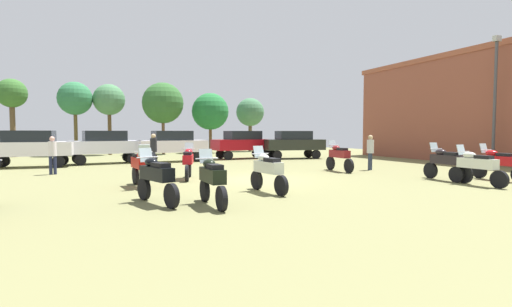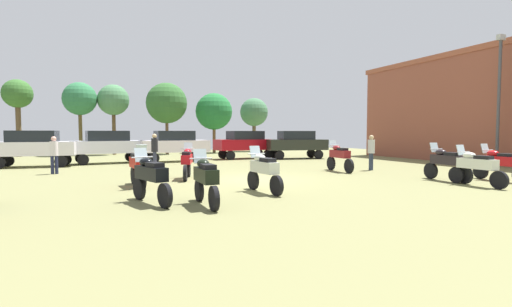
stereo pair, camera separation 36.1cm
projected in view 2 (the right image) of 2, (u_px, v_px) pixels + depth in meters
name	position (u px, v px, depth m)	size (l,w,h in m)	color
ground_plane	(252.00, 180.00, 15.24)	(44.00, 52.00, 0.02)	olive
brick_building	(510.00, 106.00, 23.47)	(6.12, 20.33, 7.08)	brown
motorcycle_1	(151.00, 177.00, 10.06)	(0.87, 2.16, 1.47)	black
motorcycle_2	(339.00, 156.00, 18.29)	(0.62, 2.32, 1.51)	black
motorcycle_3	(476.00, 166.00, 13.35)	(0.62, 2.24, 1.45)	black
motorcycle_4	(264.00, 170.00, 11.90)	(0.62, 2.12, 1.46)	black
motorcycle_5	(499.00, 163.00, 14.69)	(0.62, 2.24, 1.45)	black
motorcycle_6	(187.00, 161.00, 15.36)	(0.82, 2.10, 1.48)	black
motorcycle_7	(138.00, 166.00, 13.18)	(0.63, 2.12, 1.50)	black
motorcycle_8	(446.00, 162.00, 14.71)	(0.62, 2.29, 1.49)	black
motorcycle_10	(206.00, 178.00, 9.76)	(0.62, 2.07, 1.46)	black
car_1	(245.00, 142.00, 27.19)	(4.43, 2.15, 2.00)	black
car_2	(33.00, 146.00, 20.70)	(4.41, 2.09, 2.00)	black
car_4	(108.00, 144.00, 23.07)	(4.50, 2.34, 2.00)	black
car_5	(174.00, 144.00, 24.41)	(4.42, 2.12, 2.00)	black
car_6	(296.00, 142.00, 27.23)	(4.52, 2.40, 2.00)	black
person_1	(155.00, 148.00, 19.68)	(0.44, 0.44, 1.83)	#2F3247
person_2	(371.00, 150.00, 18.83)	(0.45, 0.45, 1.77)	#2B354C
person_3	(54.00, 152.00, 17.15)	(0.38, 0.38, 1.72)	#1F2441
tree_2	(167.00, 103.00, 32.97)	(3.55, 3.55, 6.23)	brown
tree_3	(113.00, 101.00, 31.89)	(2.59, 2.59, 5.94)	brown
tree_4	(17.00, 96.00, 29.18)	(2.20, 2.20, 6.00)	brown
tree_5	(214.00, 112.00, 35.06)	(3.40, 3.40, 5.54)	brown
tree_6	(254.00, 113.00, 37.93)	(2.81, 2.81, 5.34)	brown
tree_8	(80.00, 99.00, 30.90)	(2.69, 2.69, 6.00)	brown
lamp_post	(499.00, 94.00, 20.45)	(0.44, 0.24, 7.16)	#47474C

